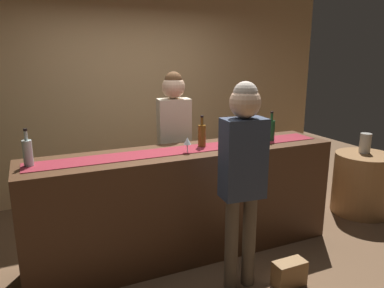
% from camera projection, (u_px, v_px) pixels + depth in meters
% --- Properties ---
extents(ground_plane, '(10.00, 10.00, 0.00)m').
position_uv_depth(ground_plane, '(187.00, 252.00, 3.63)').
color(ground_plane, brown).
extents(back_wall, '(6.00, 0.12, 2.90)m').
position_uv_depth(back_wall, '(131.00, 88.00, 4.96)').
color(back_wall, tan).
rests_on(back_wall, ground).
extents(bar_counter, '(2.94, 0.60, 1.04)m').
position_uv_depth(bar_counter, '(186.00, 203.00, 3.50)').
color(bar_counter, '#472B19').
rests_on(bar_counter, ground).
extents(counter_runner_cloth, '(2.79, 0.28, 0.01)m').
position_uv_depth(counter_runner_cloth, '(186.00, 150.00, 3.38)').
color(counter_runner_cloth, maroon).
rests_on(counter_runner_cloth, bar_counter).
extents(wine_bottle_green, '(0.07, 0.07, 0.30)m').
position_uv_depth(wine_bottle_green, '(271.00, 130.00, 3.70)').
color(wine_bottle_green, '#194723').
rests_on(wine_bottle_green, bar_counter).
extents(wine_bottle_amber, '(0.07, 0.07, 0.30)m').
position_uv_depth(wine_bottle_amber, '(202.00, 135.00, 3.46)').
color(wine_bottle_amber, brown).
rests_on(wine_bottle_amber, bar_counter).
extents(wine_bottle_clear, '(0.07, 0.07, 0.30)m').
position_uv_depth(wine_bottle_clear, '(28.00, 152.00, 2.86)').
color(wine_bottle_clear, '#B2C6C1').
rests_on(wine_bottle_clear, bar_counter).
extents(wine_glass_near_customer, '(0.07, 0.07, 0.14)m').
position_uv_depth(wine_glass_near_customer, '(187.00, 141.00, 3.25)').
color(wine_glass_near_customer, silver).
rests_on(wine_glass_near_customer, bar_counter).
extents(wine_glass_mid_counter, '(0.07, 0.07, 0.14)m').
position_uv_depth(wine_glass_mid_counter, '(232.00, 135.00, 3.49)').
color(wine_glass_mid_counter, silver).
rests_on(wine_glass_mid_counter, bar_counter).
extents(bartender, '(0.36, 0.24, 1.73)m').
position_uv_depth(bartender, '(174.00, 133.00, 3.93)').
color(bartender, '#26262B').
rests_on(bartender, ground).
extents(customer_sipping, '(0.36, 0.24, 1.71)m').
position_uv_depth(customer_sipping, '(243.00, 165.00, 2.85)').
color(customer_sipping, brown).
rests_on(customer_sipping, ground).
extents(round_side_table, '(0.68, 0.68, 0.74)m').
position_uv_depth(round_side_table, '(362.00, 183.00, 4.46)').
color(round_side_table, olive).
rests_on(round_side_table, ground).
extents(vase_on_side_table, '(0.13, 0.13, 0.24)m').
position_uv_depth(vase_on_side_table, '(365.00, 143.00, 4.40)').
color(vase_on_side_table, '#A8A399').
rests_on(vase_on_side_table, round_side_table).
extents(handbag, '(0.28, 0.14, 0.22)m').
position_uv_depth(handbag, '(289.00, 273.00, 3.08)').
color(handbag, olive).
rests_on(handbag, ground).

